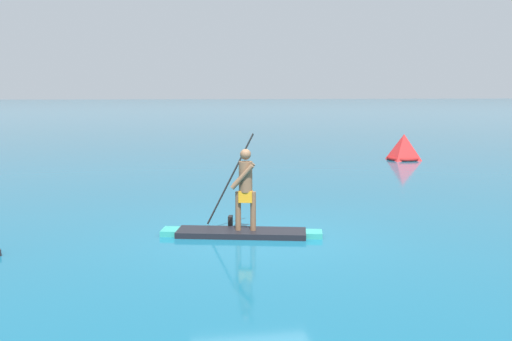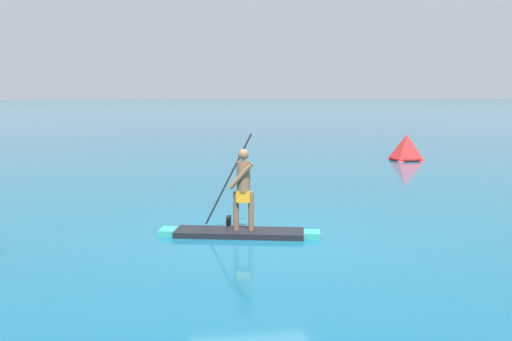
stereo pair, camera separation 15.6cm
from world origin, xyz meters
name	(u,v)px [view 1 (the left image)]	position (x,y,z in m)	size (l,w,h in m)	color
ground	(258,238)	(0.00, 0.00, 0.00)	(440.00, 440.00, 0.00)	#145B7A
paddleboarder_mid_center	(242,219)	(-0.28, 0.27, 0.33)	(3.13, 1.28, 1.99)	black
race_marker_buoy	(404,149)	(8.21, 11.71, 0.46)	(1.57, 1.57, 1.06)	red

